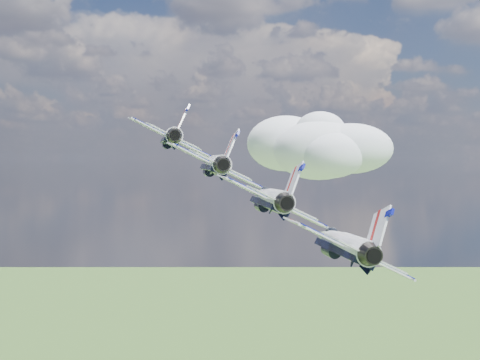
% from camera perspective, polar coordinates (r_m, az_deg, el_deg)
% --- Properties ---
extents(cloud_far, '(57.40, 45.10, 22.55)m').
position_cam_1_polar(cloud_far, '(251.57, 5.89, 3.20)').
color(cloud_far, white).
extents(jet_0, '(17.82, 20.51, 9.72)m').
position_cam_1_polar(jet_0, '(90.86, -5.90, 3.64)').
color(jet_0, white).
extents(jet_1, '(17.82, 20.51, 9.72)m').
position_cam_1_polar(jet_1, '(80.62, -2.21, 1.37)').
color(jet_1, white).
extents(jet_2, '(17.82, 20.51, 9.72)m').
position_cam_1_polar(jet_2, '(70.97, 2.51, -1.55)').
color(jet_2, white).
extents(jet_3, '(17.82, 20.51, 9.72)m').
position_cam_1_polar(jet_3, '(62.19, 8.66, -5.33)').
color(jet_3, silver).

